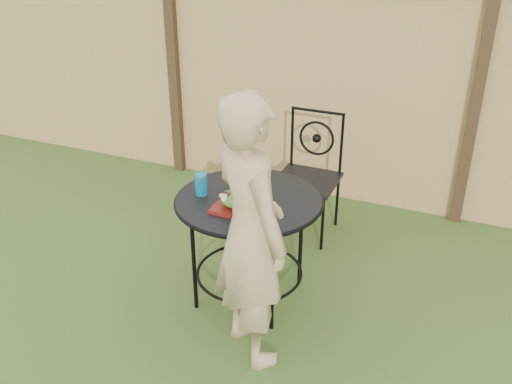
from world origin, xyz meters
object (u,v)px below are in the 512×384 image
patio_table (249,218)px  diner (250,233)px  salad_plate (238,206)px  patio_chair (309,171)px

patio_table → diner: (0.21, -0.46, 0.20)m
patio_table → salad_plate: size_ratio=3.42×
patio_table → diner: size_ratio=0.59×
patio_chair → salad_plate: patio_chair is taller
diner → patio_table: bearing=-27.6°
diner → patio_chair: bearing=-46.8°
salad_plate → patio_chair: bearing=85.7°
diner → salad_plate: size_ratio=5.80×
patio_chair → salad_plate: size_ratio=3.52×
patio_chair → diner: diner is taller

